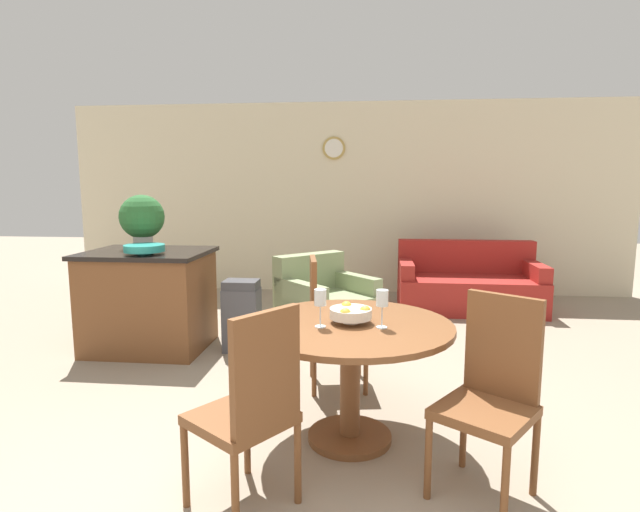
% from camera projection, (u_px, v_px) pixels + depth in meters
% --- Properties ---
extents(wall_back, '(8.00, 0.09, 2.70)m').
position_uv_depth(wall_back, '(345.00, 199.00, 7.16)').
color(wall_back, beige).
rests_on(wall_back, ground_plane).
extents(dining_table, '(1.22, 1.22, 0.74)m').
position_uv_depth(dining_table, '(350.00, 350.00, 2.99)').
color(dining_table, brown).
rests_on(dining_table, ground_plane).
extents(dining_chair_near_left, '(0.59, 0.59, 1.01)m').
position_uv_depth(dining_chair_near_left, '(251.00, 404.00, 2.32)').
color(dining_chair_near_left, brown).
rests_on(dining_chair_near_left, ground_plane).
extents(dining_chair_near_right, '(0.59, 0.59, 1.01)m').
position_uv_depth(dining_chair_near_right, '(492.00, 388.00, 2.49)').
color(dining_chair_near_right, brown).
rests_on(dining_chair_near_right, ground_plane).
extents(dining_chair_far_side, '(0.48, 0.48, 1.01)m').
position_uv_depth(dining_chair_far_side, '(327.00, 317.00, 3.82)').
color(dining_chair_far_side, brown).
rests_on(dining_chair_far_side, ground_plane).
extents(fruit_bowl, '(0.25, 0.25, 0.11)m').
position_uv_depth(fruit_bowl, '(351.00, 313.00, 2.95)').
color(fruit_bowl, silver).
rests_on(fruit_bowl, dining_table).
extents(wine_glass_left, '(0.07, 0.07, 0.22)m').
position_uv_depth(wine_glass_left, '(320.00, 299.00, 2.85)').
color(wine_glass_left, silver).
rests_on(wine_glass_left, dining_table).
extents(wine_glass_right, '(0.07, 0.07, 0.22)m').
position_uv_depth(wine_glass_right, '(382.00, 300.00, 2.84)').
color(wine_glass_right, silver).
rests_on(wine_glass_right, dining_table).
extents(kitchen_island, '(1.12, 0.88, 0.94)m').
position_uv_depth(kitchen_island, '(149.00, 300.00, 4.72)').
color(kitchen_island, brown).
rests_on(kitchen_island, ground_plane).
extents(teal_bowl, '(0.35, 0.35, 0.09)m').
position_uv_depth(teal_bowl, '(144.00, 248.00, 4.42)').
color(teal_bowl, teal).
rests_on(teal_bowl, kitchen_island).
extents(potted_plant, '(0.42, 0.42, 0.52)m').
position_uv_depth(potted_plant, '(142.00, 218.00, 4.79)').
color(potted_plant, beige).
rests_on(potted_plant, kitchen_island).
extents(trash_bin, '(0.33, 0.25, 0.67)m').
position_uv_depth(trash_bin, '(242.00, 316.00, 4.67)').
color(trash_bin, '#47474C').
rests_on(trash_bin, ground_plane).
extents(couch, '(1.72, 0.88, 0.84)m').
position_uv_depth(couch, '(468.00, 287.00, 6.22)').
color(couch, maroon).
rests_on(couch, ground_plane).
extents(armchair, '(1.20, 1.20, 0.80)m').
position_uv_depth(armchair, '(325.00, 305.00, 5.32)').
color(armchair, gray).
rests_on(armchair, ground_plane).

